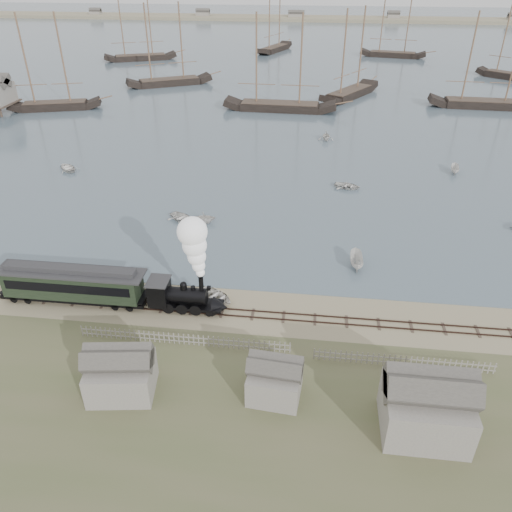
# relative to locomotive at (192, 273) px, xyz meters

# --- Properties ---
(ground) EXTENTS (600.00, 600.00, 0.00)m
(ground) POSITION_rel_locomotive_xyz_m (6.67, 2.00, -4.42)
(ground) COLOR tan
(ground) RESTS_ON ground
(harbor_water) EXTENTS (600.00, 336.00, 0.06)m
(harbor_water) POSITION_rel_locomotive_xyz_m (6.67, 172.00, -4.39)
(harbor_water) COLOR #495C68
(harbor_water) RESTS_ON ground
(rail_track) EXTENTS (120.00, 1.80, 0.16)m
(rail_track) POSITION_rel_locomotive_xyz_m (6.67, 0.00, -4.38)
(rail_track) COLOR #31201B
(rail_track) RESTS_ON ground
(picket_fence_west) EXTENTS (19.00, 0.10, 1.20)m
(picket_fence_west) POSITION_rel_locomotive_xyz_m (0.17, -5.00, -4.42)
(picket_fence_west) COLOR gray
(picket_fence_west) RESTS_ON ground
(picket_fence_east) EXTENTS (15.00, 0.10, 1.20)m
(picket_fence_east) POSITION_rel_locomotive_xyz_m (19.17, -5.50, -4.42)
(picket_fence_east) COLOR gray
(picket_fence_east) RESTS_ON ground
(shed_left) EXTENTS (5.00, 4.00, 4.10)m
(shed_left) POSITION_rel_locomotive_xyz_m (-3.33, -11.00, -4.42)
(shed_left) COLOR gray
(shed_left) RESTS_ON ground
(shed_mid) EXTENTS (4.00, 3.50, 3.60)m
(shed_mid) POSITION_rel_locomotive_xyz_m (8.67, -10.00, -4.42)
(shed_mid) COLOR gray
(shed_mid) RESTS_ON ground
(shed_right) EXTENTS (6.00, 5.00, 5.10)m
(shed_right) POSITION_rel_locomotive_xyz_m (19.67, -12.00, -4.42)
(shed_right) COLOR gray
(shed_right) RESTS_ON ground
(far_spit) EXTENTS (500.00, 20.00, 1.80)m
(far_spit) POSITION_rel_locomotive_xyz_m (6.67, 252.00, -4.42)
(far_spit) COLOR tan
(far_spit) RESTS_ON ground
(locomotive) EXTENTS (7.69, 2.87, 9.59)m
(locomotive) POSITION_rel_locomotive_xyz_m (0.00, 0.00, 0.00)
(locomotive) COLOR black
(locomotive) RESTS_ON ground
(passenger_coach) EXTENTS (14.63, 2.82, 3.55)m
(passenger_coach) POSITION_rel_locomotive_xyz_m (-12.18, 0.00, -2.18)
(passenger_coach) COLOR black
(passenger_coach) RESTS_ON ground
(beached_dinghy) EXTENTS (4.58, 5.00, 0.85)m
(beached_dinghy) POSITION_rel_locomotive_xyz_m (1.62, 1.93, -4.00)
(beached_dinghy) COLOR silver
(beached_dinghy) RESTS_ON ground
(rowboat_0) EXTENTS (4.71, 4.95, 0.83)m
(rowboat_0) POSITION_rel_locomotive_xyz_m (-5.95, 18.50, -3.94)
(rowboat_0) COLOR silver
(rowboat_0) RESTS_ON harbor_water
(rowboat_1) EXTENTS (2.89, 3.24, 1.54)m
(rowboat_1) POSITION_rel_locomotive_xyz_m (-2.95, 18.28, -3.59)
(rowboat_1) COLOR silver
(rowboat_1) RESTS_ON harbor_water
(rowboat_2) EXTENTS (3.74, 1.52, 1.43)m
(rowboat_2) POSITION_rel_locomotive_xyz_m (15.97, 9.96, -3.65)
(rowboat_2) COLOR silver
(rowboat_2) RESTS_ON harbor_water
(rowboat_3) EXTENTS (3.65, 4.42, 0.79)m
(rowboat_3) POSITION_rel_locomotive_xyz_m (15.80, 31.79, -3.96)
(rowboat_3) COLOR silver
(rowboat_3) RESTS_ON harbor_water
(rowboat_5) EXTENTS (3.37, 1.75, 1.24)m
(rowboat_5) POSITION_rel_locomotive_xyz_m (32.89, 39.96, -3.74)
(rowboat_5) COLOR silver
(rowboat_5) RESTS_ON harbor_water
(rowboat_6) EXTENTS (4.94, 4.97, 0.85)m
(rowboat_6) POSITION_rel_locomotive_xyz_m (-28.72, 33.77, -3.94)
(rowboat_6) COLOR silver
(rowboat_6) RESTS_ON harbor_water
(rowboat_7) EXTENTS (3.41, 2.97, 1.76)m
(rowboat_7) POSITION_rel_locomotive_xyz_m (12.60, 53.84, -3.48)
(rowboat_7) COLOR silver
(rowboat_7) RESTS_ON harbor_water
(schooner_0) EXTENTS (20.12, 10.04, 20.00)m
(schooner_0) POSITION_rel_locomotive_xyz_m (-47.53, 68.36, 5.64)
(schooner_0) COLOR black
(schooner_0) RESTS_ON harbor_water
(schooner_1) EXTENTS (22.12, 15.06, 20.00)m
(schooner_1) POSITION_rel_locomotive_xyz_m (-28.64, 95.06, 5.64)
(schooner_1) COLOR black
(schooner_1) RESTS_ON harbor_water
(schooner_2) EXTENTS (24.99, 6.66, 20.00)m
(schooner_2) POSITION_rel_locomotive_xyz_m (2.33, 73.73, 5.64)
(schooner_2) COLOR black
(schooner_2) RESTS_ON harbor_water
(schooner_3) EXTENTS (15.70, 21.74, 20.00)m
(schooner_3) POSITION_rel_locomotive_xyz_m (18.26, 88.02, 5.64)
(schooner_3) COLOR black
(schooner_3) RESTS_ON harbor_water
(schooner_4) EXTENTS (24.56, 6.75, 20.00)m
(schooner_4) POSITION_rel_locomotive_xyz_m (48.11, 81.59, 5.64)
(schooner_4) COLOR black
(schooner_4) RESTS_ON harbor_water
(schooner_6) EXTENTS (23.31, 13.92, 20.00)m
(schooner_6) POSITION_rel_locomotive_xyz_m (-47.83, 129.38, 5.64)
(schooner_6) COLOR black
(schooner_6) RESTS_ON harbor_water
(schooner_7) EXTENTS (12.00, 21.47, 20.00)m
(schooner_7) POSITION_rel_locomotive_xyz_m (-5.81, 151.97, 5.64)
(schooner_7) COLOR black
(schooner_7) RESTS_ON harbor_water
(schooner_8) EXTENTS (21.99, 8.99, 20.00)m
(schooner_8) POSITION_rel_locomotive_xyz_m (34.73, 145.13, 5.64)
(schooner_8) COLOR black
(schooner_8) RESTS_ON harbor_water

